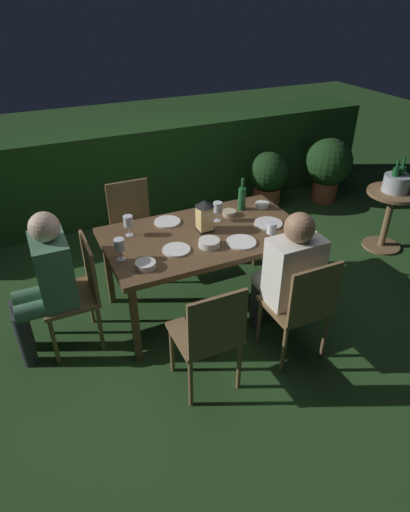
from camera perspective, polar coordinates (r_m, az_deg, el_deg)
ground_plane at (r=3.90m, az=0.00°, el=-6.34°), size 16.00×16.00×0.00m
dining_table at (r=3.52m, az=0.00°, el=2.23°), size 1.61×0.92×0.73m
chair_side_left_b at (r=3.18m, az=12.52°, el=-6.29°), size 0.42×0.40×0.87m
person_in_cream at (r=3.22m, az=10.82°, el=-2.24°), size 0.38×0.47×1.15m
chair_side_left_a at (r=2.88m, az=0.57°, el=-10.20°), size 0.42×0.40×0.87m
chair_side_right_a at (r=4.21m, az=-9.39°, el=4.24°), size 0.42×0.40×0.87m
chair_head_near at (r=3.39m, az=-16.42°, el=-4.26°), size 0.40×0.42×0.87m
person_in_green at (r=3.30m, az=-20.12°, el=-2.89°), size 0.48×0.38×1.15m
lantern_centerpiece at (r=3.47m, az=-0.06°, el=5.53°), size 0.15×0.15×0.27m
green_bottle_on_table at (r=3.85m, az=4.87°, el=7.60°), size 0.07×0.07×0.29m
wine_glass_a at (r=3.15m, az=-11.15°, el=1.37°), size 0.08×0.08×0.17m
wine_glass_b at (r=3.46m, az=-10.04°, el=4.41°), size 0.08×0.08×0.17m
wine_glass_c at (r=3.63m, az=1.67°, el=6.30°), size 0.08×0.08×0.17m
wine_glass_d at (r=3.34m, az=8.73°, el=3.50°), size 0.08×0.08×0.17m
plate_a at (r=3.26m, az=-3.78°, el=0.83°), size 0.21×0.21×0.01m
plate_b at (r=3.36m, az=4.77°, el=1.82°), size 0.23×0.23×0.01m
plate_c at (r=3.66m, az=8.32°, el=4.25°), size 0.23×0.23×0.01m
plate_d at (r=3.66m, az=-4.96°, el=4.50°), size 0.22×0.22×0.01m
bowl_olives at (r=3.77m, az=3.23°, el=5.68°), size 0.12×0.12×0.04m
bowl_bread at (r=3.08m, az=-7.80°, el=-1.14°), size 0.15×0.15×0.04m
bowl_salad at (r=3.30m, az=0.56°, el=1.75°), size 0.16×0.16×0.05m
bowl_dip at (r=3.94m, az=7.52°, el=6.67°), size 0.12×0.12×0.04m
side_table at (r=4.92m, az=23.05°, el=5.49°), size 0.53×0.53×0.65m
ice_bucket at (r=4.80m, az=23.84°, el=8.89°), size 0.26×0.26×0.34m
hedge_backdrop at (r=5.43m, az=-9.74°, el=11.15°), size 6.26×0.66×1.05m
potted_plant_by_hedge at (r=5.47m, az=8.23°, el=10.12°), size 0.48×0.48×0.72m
potted_plant_corner at (r=5.84m, az=15.87°, el=11.35°), size 0.59×0.59×0.82m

